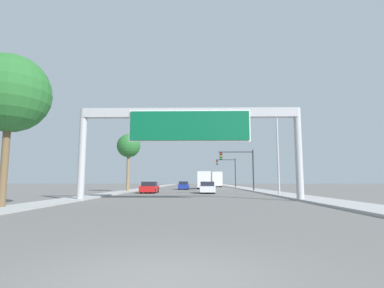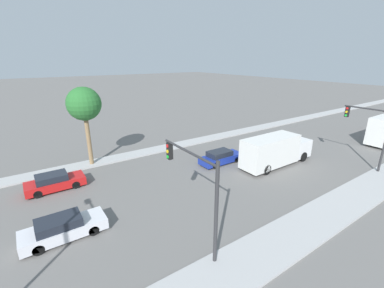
{
  "view_description": "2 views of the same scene",
  "coord_description": "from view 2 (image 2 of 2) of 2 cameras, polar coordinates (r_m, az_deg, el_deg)",
  "views": [
    {
      "loc": [
        0.57,
        -4.53,
        1.49
      ],
      "look_at": [
        0.0,
        28.24,
        5.52
      ],
      "focal_mm": 28.0,
      "sensor_mm": 36.0,
      "label": 1
    },
    {
      "loc": [
        16.85,
        30.81,
        10.38
      ],
      "look_at": [
        -1.66,
        43.52,
        2.81
      ],
      "focal_mm": 24.0,
      "sensor_mm": 36.0,
      "label": 2
    }
  ],
  "objects": [
    {
      "name": "palm_tree_background",
      "position": [
        26.55,
        -22.87,
        8.03
      ],
      "size": [
        3.19,
        3.19,
        7.85
      ],
      "color": "#8C704C",
      "rests_on": "ground"
    },
    {
      "name": "traffic_light_mid_block",
      "position": [
        29.53,
        35.08,
        2.97
      ],
      "size": [
        4.17,
        0.32,
        6.13
      ],
      "color": "#2D2D30",
      "rests_on": "ground"
    },
    {
      "name": "traffic_light_near_intersection",
      "position": [
        13.88,
        1.08,
        -8.69
      ],
      "size": [
        5.03,
        0.32,
        5.85
      ],
      "color": "#2D2D30",
      "rests_on": "ground"
    },
    {
      "name": "truck_box_primary",
      "position": [
        26.92,
        18.05,
        -1.38
      ],
      "size": [
        2.31,
        8.66,
        3.12
      ],
      "color": "white",
      "rests_on": "ground"
    },
    {
      "name": "car_near_center",
      "position": [
        24.19,
        -28.22,
        -7.46
      ],
      "size": [
        1.81,
        4.47,
        1.38
      ],
      "color": "red",
      "rests_on": "ground"
    },
    {
      "name": "median_strip_left",
      "position": [
        40.33,
        13.56,
        3.3
      ],
      "size": [
        2.0,
        120.0,
        0.15
      ],
      "color": "#AEAEAE",
      "rests_on": "ground"
    },
    {
      "name": "car_mid_left",
      "position": [
        26.61,
        6.39,
        -2.94
      ],
      "size": [
        1.71,
        4.68,
        1.37
      ],
      "color": "navy",
      "rests_on": "ground"
    },
    {
      "name": "car_far_right",
      "position": [
        17.99,
        -26.73,
        -16.35
      ],
      "size": [
        1.77,
        4.78,
        1.38
      ],
      "color": "silver",
      "rests_on": "ground"
    }
  ]
}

